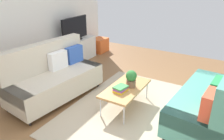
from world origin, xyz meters
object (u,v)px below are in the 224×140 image
Objects in this scene: tv_console at (76,51)px; bottle_0 at (71,40)px; couch_beige at (54,77)px; vase_1 at (63,40)px; couch_green at (211,100)px; coffee_table at (126,89)px; storage_trunk at (100,45)px; vase_0 at (59,42)px; tv at (75,29)px; table_book_0 at (121,90)px; potted_plant at (131,78)px.

tv_console is 0.46m from bottle_0.
couch_beige is 12.39× the size of vase_1.
coffee_table is at bearing 106.09° from couch_green.
vase_0 is (-1.68, 0.15, 0.49)m from storage_trunk.
tv_console is 1.11m from storage_trunk.
couch_green reaches higher than bottle_0.
couch_beige is at bearing -164.11° from storage_trunk.
tv is (1.44, 2.33, 0.56)m from coffee_table.
vase_0 is 0.97× the size of bottle_0.
storage_trunk is at bearing 39.45° from table_book_0.
bottle_0 is (1.14, 2.38, 0.13)m from potted_plant.
couch_beige is at bearing -141.56° from vase_0.
tv is 2.88m from table_book_0.
table_book_0 is at bearing 177.92° from coffee_table.
vase_1 is (0.75, 3.82, 0.27)m from couch_green.
storage_trunk is (1.10, -0.10, -0.10)m from tv_console.
vase_0 reaches higher than coffee_table.
storage_trunk is 3.58× the size of bottle_0.
tv_console is at bearing -146.41° from couch_beige.
bottle_0 is at bearing -170.06° from tv_console.
tv is at bearing 55.02° from table_book_0.
couch_beige is at bearing 107.99° from couch_green.
potted_plant is 1.99× the size of vase_1.
potted_plant is 2.19× the size of bottle_0.
couch_green is at bearing -107.16° from tv_console.
couch_green is at bearing 109.37° from couch_beige.
vase_0 is (0.86, 2.40, 0.32)m from coffee_table.
table_book_0 is at bearing 104.10° from couch_beige.
couch_beige reaches higher than table_book_0.
vase_0 is (-0.58, 0.07, -0.24)m from tv.
tv_console is at bearing 60.57° from potted_plant.
couch_beige is 1.73m from vase_1.
coffee_table is 6.87× the size of vase_1.
vase_0 is at bearing 165.65° from bottle_0.
couch_beige is 1.80× the size of coffee_table.
tv_console reaches higher than storage_trunk.
table_book_0 is 2.70m from vase_1.
couch_beige is at bearing -153.37° from tv.
table_book_0 is (-1.63, -2.34, 0.12)m from tv_console.
tv is (1.81, 0.91, 0.51)m from couch_beige.
potted_plant reaches higher than tv_console.
potted_plant is 1.32× the size of table_book_0.
bottle_0 is at bearing 62.31° from coffee_table.
vase_1 reaches higher than vase_0.
couch_green reaches higher than coffee_table.
tv_console is at bearing 58.49° from coffee_table.
tv_console is 4.41× the size of potted_plant.
storage_trunk is 1.76m from vase_0.
vase_1 is at bearing 170.35° from tv.
table_book_0 is at bearing -121.24° from bottle_0.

